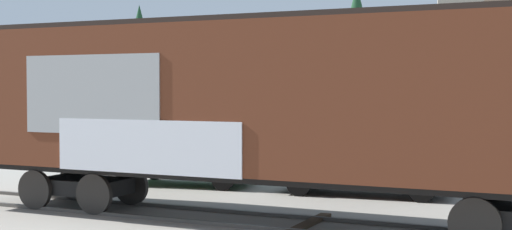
{
  "coord_description": "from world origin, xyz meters",
  "views": [
    {
      "loc": [
        3.89,
        -13.89,
        2.84
      ],
      "look_at": [
        -1.48,
        0.88,
        2.23
      ],
      "focal_mm": 49.46,
      "sensor_mm": 36.0,
      "label": 1
    }
  ],
  "objects": [
    {
      "name": "track",
      "position": [
        -3.29,
        0.2,
        0.04
      ],
      "size": [
        59.93,
        6.43,
        0.08
      ],
      "color": "#4C4742",
      "rests_on": "ground_plane"
    },
    {
      "name": "parked_car_black",
      "position": [
        0.13,
        4.63,
        0.85
      ],
      "size": [
        4.66,
        1.91,
        1.67
      ],
      "color": "black",
      "rests_on": "ground_plane"
    },
    {
      "name": "hillside",
      "position": [
        0.04,
        70.02,
        4.36
      ],
      "size": [
        149.28,
        43.48,
        13.27
      ],
      "color": "gray",
      "rests_on": "ground_plane"
    },
    {
      "name": "parked_car_green",
      "position": [
        -5.05,
        4.73,
        0.84
      ],
      "size": [
        4.19,
        2.06,
        1.69
      ],
      "color": "#1E5933",
      "rests_on": "ground_plane"
    },
    {
      "name": "ground_plane",
      "position": [
        0.0,
        0.0,
        0.0
      ],
      "size": [
        260.0,
        260.0,
        0.0
      ],
      "primitive_type": "plane",
      "color": "gray"
    },
    {
      "name": "freight_car",
      "position": [
        -0.74,
        -0.0,
        2.55
      ],
      "size": [
        15.81,
        3.96,
        4.39
      ],
      "color": "#5B2B19",
      "rests_on": "ground_plane"
    }
  ]
}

